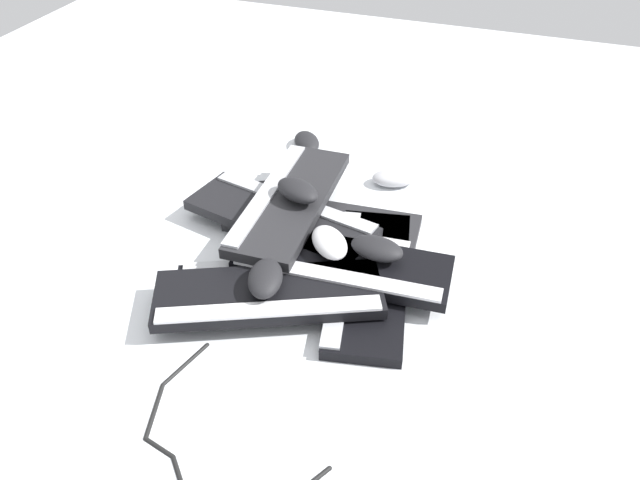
{
  "coord_description": "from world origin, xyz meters",
  "views": [
    {
      "loc": [
        0.34,
        -0.92,
        0.87
      ],
      "look_at": [
        -0.01,
        0.06,
        0.04
      ],
      "focal_mm": 35.0,
      "sensor_mm": 36.0,
      "label": 1
    }
  ],
  "objects_px": {
    "mouse_5": "(307,142)",
    "keyboard_1": "(322,224)",
    "mouse_2": "(377,248)",
    "mouse_3": "(394,178)",
    "keyboard_6": "(281,217)",
    "keyboard_3": "(285,286)",
    "mouse_1": "(265,278)",
    "mouse_0": "(329,242)",
    "keyboard_4": "(269,295)",
    "keyboard_5": "(342,265)",
    "mouse_4": "(298,190)",
    "keyboard_7": "(290,201)",
    "keyboard_2": "(274,238)",
    "keyboard_0": "(368,279)"
  },
  "relations": [
    {
      "from": "keyboard_6",
      "to": "mouse_2",
      "type": "distance_m",
      "value": 0.26
    },
    {
      "from": "mouse_4",
      "to": "mouse_1",
      "type": "bearing_deg",
      "value": 123.2
    },
    {
      "from": "mouse_5",
      "to": "keyboard_5",
      "type": "bearing_deg",
      "value": 175.74
    },
    {
      "from": "keyboard_1",
      "to": "keyboard_4",
      "type": "height_order",
      "value": "keyboard_4"
    },
    {
      "from": "keyboard_7",
      "to": "mouse_5",
      "type": "bearing_deg",
      "value": 104.3
    },
    {
      "from": "keyboard_1",
      "to": "mouse_3",
      "type": "distance_m",
      "value": 0.26
    },
    {
      "from": "keyboard_5",
      "to": "mouse_3",
      "type": "relative_size",
      "value": 4.07
    },
    {
      "from": "keyboard_1",
      "to": "mouse_3",
      "type": "xyz_separation_m",
      "value": [
        0.11,
        0.23,
        0.01
      ]
    },
    {
      "from": "keyboard_2",
      "to": "keyboard_3",
      "type": "height_order",
      "value": "same"
    },
    {
      "from": "keyboard_2",
      "to": "keyboard_7",
      "type": "relative_size",
      "value": 1.04
    },
    {
      "from": "mouse_0",
      "to": "mouse_4",
      "type": "relative_size",
      "value": 1.0
    },
    {
      "from": "keyboard_4",
      "to": "keyboard_7",
      "type": "distance_m",
      "value": 0.28
    },
    {
      "from": "keyboard_7",
      "to": "mouse_0",
      "type": "bearing_deg",
      "value": -41.72
    },
    {
      "from": "keyboard_2",
      "to": "keyboard_1",
      "type": "bearing_deg",
      "value": 45.16
    },
    {
      "from": "keyboard_3",
      "to": "mouse_5",
      "type": "height_order",
      "value": "mouse_5"
    },
    {
      "from": "keyboard_1",
      "to": "keyboard_7",
      "type": "xyz_separation_m",
      "value": [
        -0.07,
        -0.02,
        0.06
      ]
    },
    {
      "from": "keyboard_0",
      "to": "keyboard_1",
      "type": "height_order",
      "value": "same"
    },
    {
      "from": "mouse_3",
      "to": "keyboard_4",
      "type": "bearing_deg",
      "value": 55.51
    },
    {
      "from": "keyboard_0",
      "to": "keyboard_7",
      "type": "distance_m",
      "value": 0.27
    },
    {
      "from": "mouse_5",
      "to": "keyboard_1",
      "type": "bearing_deg",
      "value": 173.62
    },
    {
      "from": "mouse_1",
      "to": "mouse_2",
      "type": "distance_m",
      "value": 0.24
    },
    {
      "from": "keyboard_5",
      "to": "mouse_3",
      "type": "xyz_separation_m",
      "value": [
        0.01,
        0.39,
        -0.02
      ]
    },
    {
      "from": "keyboard_1",
      "to": "mouse_1",
      "type": "height_order",
      "value": "mouse_1"
    },
    {
      "from": "keyboard_5",
      "to": "keyboard_2",
      "type": "bearing_deg",
      "value": 158.79
    },
    {
      "from": "keyboard_2",
      "to": "mouse_0",
      "type": "distance_m",
      "value": 0.17
    },
    {
      "from": "keyboard_2",
      "to": "mouse_1",
      "type": "height_order",
      "value": "mouse_1"
    },
    {
      "from": "keyboard_4",
      "to": "mouse_0",
      "type": "height_order",
      "value": "mouse_0"
    },
    {
      "from": "keyboard_2",
      "to": "mouse_1",
      "type": "bearing_deg",
      "value": -70.97
    },
    {
      "from": "keyboard_3",
      "to": "mouse_0",
      "type": "xyz_separation_m",
      "value": [
        0.07,
        0.09,
        0.07
      ]
    },
    {
      "from": "keyboard_7",
      "to": "mouse_0",
      "type": "xyz_separation_m",
      "value": [
        0.14,
        -0.12,
        0.01
      ]
    },
    {
      "from": "mouse_3",
      "to": "mouse_1",
      "type": "bearing_deg",
      "value": 54.5
    },
    {
      "from": "keyboard_3",
      "to": "keyboard_2",
      "type": "bearing_deg",
      "value": 120.84
    },
    {
      "from": "keyboard_0",
      "to": "mouse_0",
      "type": "relative_size",
      "value": 4.19
    },
    {
      "from": "keyboard_5",
      "to": "keyboard_6",
      "type": "relative_size",
      "value": 0.97
    },
    {
      "from": "keyboard_0",
      "to": "mouse_3",
      "type": "bearing_deg",
      "value": 96.27
    },
    {
      "from": "mouse_4",
      "to": "keyboard_7",
      "type": "bearing_deg",
      "value": 11.8
    },
    {
      "from": "keyboard_1",
      "to": "keyboard_5",
      "type": "bearing_deg",
      "value": -57.83
    },
    {
      "from": "keyboard_6",
      "to": "keyboard_3",
      "type": "bearing_deg",
      "value": -65.71
    },
    {
      "from": "mouse_2",
      "to": "mouse_0",
      "type": "bearing_deg",
      "value": 14.03
    },
    {
      "from": "keyboard_0",
      "to": "keyboard_2",
      "type": "bearing_deg",
      "value": 165.22
    },
    {
      "from": "keyboard_5",
      "to": "mouse_2",
      "type": "bearing_deg",
      "value": 25.6
    },
    {
      "from": "mouse_2",
      "to": "keyboard_1",
      "type": "bearing_deg",
      "value": -31.52
    },
    {
      "from": "keyboard_6",
      "to": "mouse_5",
      "type": "bearing_deg",
      "value": 101.77
    },
    {
      "from": "mouse_0",
      "to": "keyboard_5",
      "type": "bearing_deg",
      "value": 23.46
    },
    {
      "from": "mouse_2",
      "to": "mouse_5",
      "type": "height_order",
      "value": "mouse_2"
    },
    {
      "from": "mouse_0",
      "to": "mouse_5",
      "type": "height_order",
      "value": "mouse_0"
    },
    {
      "from": "mouse_2",
      "to": "mouse_3",
      "type": "relative_size",
      "value": 1.0
    },
    {
      "from": "keyboard_5",
      "to": "mouse_1",
      "type": "bearing_deg",
      "value": -131.95
    },
    {
      "from": "keyboard_4",
      "to": "keyboard_6",
      "type": "distance_m",
      "value": 0.25
    },
    {
      "from": "mouse_1",
      "to": "mouse_2",
      "type": "relative_size",
      "value": 1.0
    }
  ]
}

